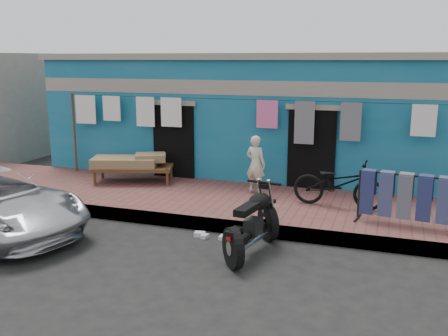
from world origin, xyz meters
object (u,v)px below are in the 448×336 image
at_px(charpoy, 134,169).
at_px(motorcycle, 252,221).
at_px(bicycle, 339,179).
at_px(jeans_rack, 415,200).
at_px(seated_person, 256,164).

bearing_deg(charpoy, motorcycle, -37.21).
height_order(bicycle, jeans_rack, bicycle).
relative_size(bicycle, motorcycle, 1.00).
distance_m(seated_person, bicycle, 1.97).
xyz_separation_m(seated_person, motorcycle, (0.74, -2.92, -0.34)).
bearing_deg(charpoy, seated_person, -0.17).
bearing_deg(seated_person, charpoy, 15.80).
relative_size(charpoy, jeans_rack, 1.02).
bearing_deg(seated_person, bicycle, -179.32).
relative_size(bicycle, jeans_rack, 0.87).
distance_m(motorcycle, charpoy, 4.84).
distance_m(bicycle, charpoy, 5.04).
height_order(seated_person, charpoy, seated_person).
relative_size(seated_person, bicycle, 0.72).
relative_size(seated_person, jeans_rack, 0.62).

